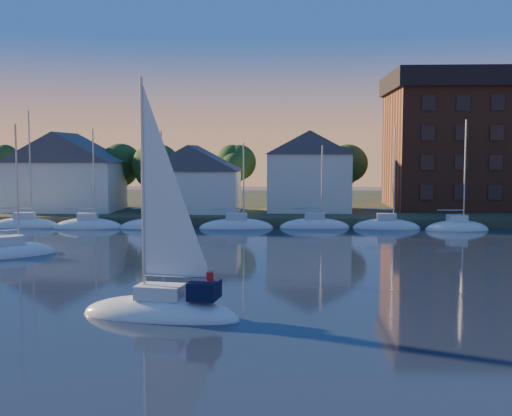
# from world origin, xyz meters

# --- Properties ---
(ground) EXTENTS (260.00, 260.00, 0.00)m
(ground) POSITION_xyz_m (0.00, 0.00, 0.00)
(ground) COLOR black
(ground) RESTS_ON ground
(shoreline_land) EXTENTS (160.00, 50.00, 2.00)m
(shoreline_land) POSITION_xyz_m (0.00, 75.00, 0.00)
(shoreline_land) COLOR #323921
(shoreline_land) RESTS_ON ground
(wooden_dock) EXTENTS (120.00, 3.00, 1.00)m
(wooden_dock) POSITION_xyz_m (0.00, 52.00, 0.00)
(wooden_dock) COLOR brown
(wooden_dock) RESTS_ON ground
(clubhouse_west) EXTENTS (13.65, 9.45, 9.64)m
(clubhouse_west) POSITION_xyz_m (-22.00, 58.00, 5.93)
(clubhouse_west) COLOR silver
(clubhouse_west) RESTS_ON shoreline_land
(clubhouse_centre) EXTENTS (11.55, 8.40, 8.08)m
(clubhouse_centre) POSITION_xyz_m (-6.00, 57.00, 5.13)
(clubhouse_centre) COLOR silver
(clubhouse_centre) RESTS_ON shoreline_land
(clubhouse_east) EXTENTS (10.50, 8.40, 9.80)m
(clubhouse_east) POSITION_xyz_m (8.00, 59.00, 6.00)
(clubhouse_east) COLOR silver
(clubhouse_east) RESTS_ON shoreline_land
(condo_block) EXTENTS (31.00, 17.00, 17.40)m
(condo_block) POSITION_xyz_m (34.00, 64.95, 9.79)
(condo_block) COLOR brown
(condo_block) RESTS_ON shoreline_land
(tree_line) EXTENTS (93.40, 5.40, 8.90)m
(tree_line) POSITION_xyz_m (2.00, 63.00, 7.18)
(tree_line) COLOR #3B281B
(tree_line) RESTS_ON shoreline_land
(moored_fleet) EXTENTS (71.50, 2.40, 12.05)m
(moored_fleet) POSITION_xyz_m (-8.00, 49.00, 0.10)
(moored_fleet) COLOR silver
(moored_fleet) RESTS_ON ground
(hero_sailboat) EXTENTS (8.66, 4.00, 13.16)m
(hero_sailboat) POSITION_xyz_m (-0.85, 11.45, 0.56)
(hero_sailboat) COLOR silver
(hero_sailboat) RESTS_ON ground
(drifting_sailboat_left) EXTENTS (7.28, 6.66, 11.63)m
(drifting_sailboat_left) POSITION_xyz_m (-16.69, 29.42, 0.10)
(drifting_sailboat_left) COLOR silver
(drifting_sailboat_left) RESTS_ON ground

